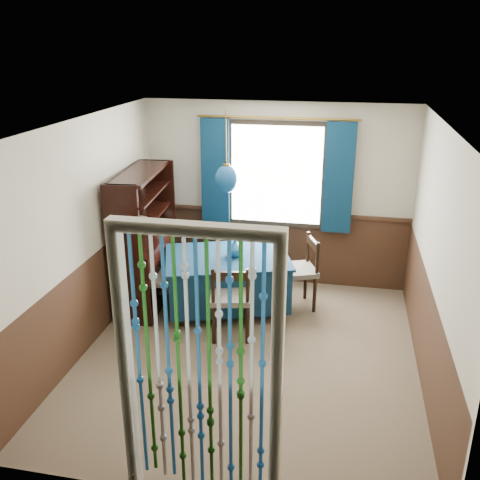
% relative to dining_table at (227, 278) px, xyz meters
% --- Properties ---
extents(floor, '(4.00, 4.00, 0.00)m').
position_rel_dining_table_xyz_m(floor, '(0.47, -1.01, -0.42)').
color(floor, brown).
rests_on(floor, ground).
extents(ceiling, '(4.00, 4.00, 0.00)m').
position_rel_dining_table_xyz_m(ceiling, '(0.47, -1.01, 2.08)').
color(ceiling, silver).
rests_on(ceiling, ground).
extents(wall_back, '(3.60, 0.00, 3.60)m').
position_rel_dining_table_xyz_m(wall_back, '(0.47, 0.99, 0.83)').
color(wall_back, beige).
rests_on(wall_back, ground).
extents(wall_front, '(3.60, 0.00, 3.60)m').
position_rel_dining_table_xyz_m(wall_front, '(0.47, -3.01, 0.83)').
color(wall_front, beige).
rests_on(wall_front, ground).
extents(wall_left, '(0.00, 4.00, 4.00)m').
position_rel_dining_table_xyz_m(wall_left, '(-1.33, -1.01, 0.83)').
color(wall_left, beige).
rests_on(wall_left, ground).
extents(wall_right, '(0.00, 4.00, 4.00)m').
position_rel_dining_table_xyz_m(wall_right, '(2.27, -1.01, 0.83)').
color(wall_right, beige).
rests_on(wall_right, ground).
extents(wainscot_back, '(3.60, 0.00, 3.60)m').
position_rel_dining_table_xyz_m(wainscot_back, '(0.47, 0.98, 0.08)').
color(wainscot_back, '#3A2316').
rests_on(wainscot_back, ground).
extents(wainscot_front, '(3.60, 0.00, 3.60)m').
position_rel_dining_table_xyz_m(wainscot_front, '(0.47, -2.99, 0.08)').
color(wainscot_front, '#3A2316').
rests_on(wainscot_front, ground).
extents(wainscot_left, '(0.00, 4.00, 4.00)m').
position_rel_dining_table_xyz_m(wainscot_left, '(-1.32, -1.01, 0.08)').
color(wainscot_left, '#3A2316').
rests_on(wainscot_left, ground).
extents(wainscot_right, '(0.00, 4.00, 4.00)m').
position_rel_dining_table_xyz_m(wainscot_right, '(2.25, -1.01, 0.08)').
color(wainscot_right, '#3A2316').
rests_on(wainscot_right, ground).
extents(window, '(1.32, 0.12, 1.42)m').
position_rel_dining_table_xyz_m(window, '(0.47, 0.94, 1.13)').
color(window, black).
rests_on(window, wall_back).
extents(doorway, '(1.16, 0.12, 2.18)m').
position_rel_dining_table_xyz_m(doorway, '(0.47, -2.95, 0.63)').
color(doorway, silver).
rests_on(doorway, ground).
extents(dining_table, '(1.76, 1.47, 0.73)m').
position_rel_dining_table_xyz_m(dining_table, '(0.00, 0.00, 0.00)').
color(dining_table, '#0C263E').
rests_on(dining_table, floor).
extents(chair_near, '(0.54, 0.52, 0.92)m').
position_rel_dining_table_xyz_m(chair_near, '(0.18, -0.66, 0.07)').
color(chair_near, black).
rests_on(chair_near, floor).
extents(chair_far, '(0.49, 0.47, 0.86)m').
position_rel_dining_table_xyz_m(chair_far, '(-0.24, 0.60, 0.03)').
color(chair_far, black).
rests_on(chair_far, floor).
extents(chair_left, '(0.51, 0.52, 0.93)m').
position_rel_dining_table_xyz_m(chair_left, '(-0.90, -0.32, 0.07)').
color(chair_left, black).
rests_on(chair_left, floor).
extents(chair_right, '(0.58, 0.60, 0.94)m').
position_rel_dining_table_xyz_m(chair_right, '(0.88, 0.25, 0.07)').
color(chair_right, black).
rests_on(chair_right, floor).
extents(sideboard, '(0.58, 1.37, 1.75)m').
position_rel_dining_table_xyz_m(sideboard, '(-1.08, 0.01, 0.18)').
color(sideboard, black).
rests_on(sideboard, floor).
extents(pendant_lamp, '(0.27, 0.27, 0.96)m').
position_rel_dining_table_xyz_m(pendant_lamp, '(-0.00, 0.00, 1.29)').
color(pendant_lamp, olive).
rests_on(pendant_lamp, ceiling).
extents(vase_table, '(0.21, 0.21, 0.20)m').
position_rel_dining_table_xyz_m(vase_table, '(0.09, 0.02, 0.40)').
color(vase_table, navy).
rests_on(vase_table, dining_table).
extents(bowl_shelf, '(0.25, 0.25, 0.05)m').
position_rel_dining_table_xyz_m(bowl_shelf, '(-1.02, -0.27, 0.80)').
color(bowl_shelf, beige).
rests_on(bowl_shelf, sideboard).
extents(vase_sideboard, '(0.22, 0.22, 0.18)m').
position_rel_dining_table_xyz_m(vase_sideboard, '(-1.02, 0.37, 0.54)').
color(vase_sideboard, beige).
rests_on(vase_sideboard, sideboard).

